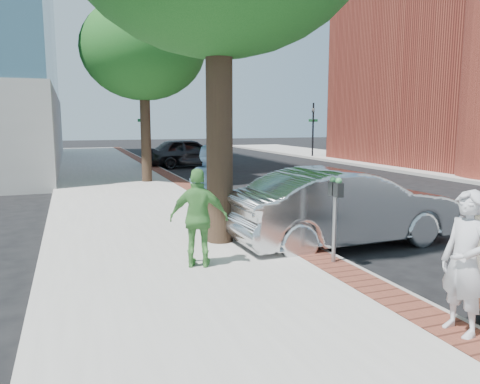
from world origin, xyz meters
name	(u,v)px	position (x,y,z in m)	size (l,w,h in m)	color
ground	(288,273)	(0.00, 0.00, 0.00)	(120.00, 120.00, 0.00)	black
sidewalk	(135,200)	(-1.50, 8.00, 0.07)	(5.00, 60.00, 0.15)	#9E9991
brick_strip	(202,194)	(0.70, 8.00, 0.15)	(0.60, 60.00, 0.01)	brown
curb	(212,196)	(1.05, 8.00, 0.07)	(0.10, 60.00, 0.15)	gray
signal_near	(144,126)	(0.90, 22.00, 2.25)	(0.70, 0.15, 3.80)	black
signal_far	(313,126)	(12.50, 22.00, 2.25)	(0.70, 0.15, 3.80)	black
tree_far	(143,50)	(-0.50, 12.00, 5.30)	(4.80, 4.80, 7.14)	black
parking_meter	(335,202)	(0.79, -0.15, 1.21)	(0.12, 0.32, 1.47)	gray
person_gray	(465,263)	(0.73, -3.02, 0.98)	(0.60, 0.40, 1.65)	#B9B9BE
person_officer	(207,186)	(-0.46, 3.36, 1.08)	(0.91, 0.71, 1.86)	#9CC7F1
person_green	(199,218)	(-1.43, 0.42, 0.97)	(0.96, 0.40, 1.64)	#4B9242
sedan_silver	(344,207)	(1.88, 1.26, 0.80)	(1.69, 4.84, 1.60)	#BABDC2
bg_car	(188,153)	(2.83, 18.73, 0.81)	(1.92, 4.78, 1.63)	black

